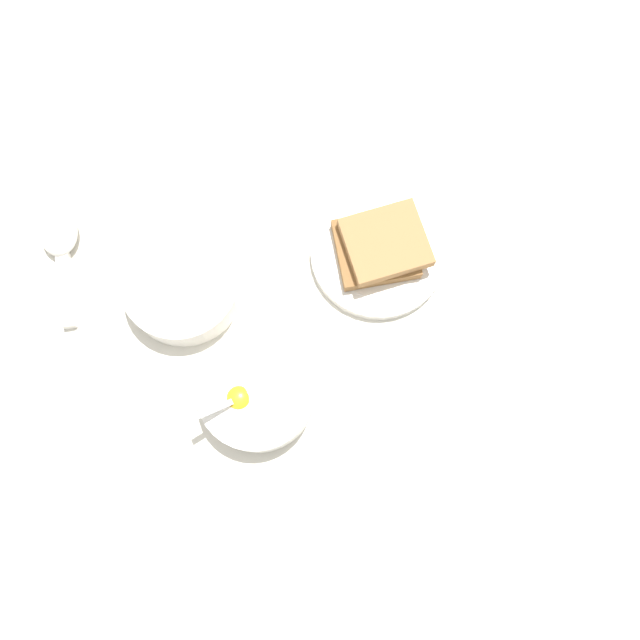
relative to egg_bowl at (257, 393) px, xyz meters
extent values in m
plane|color=beige|center=(-0.18, -0.12, -0.03)|extent=(3.00, 3.00, 0.00)
cylinder|color=white|center=(0.00, 0.00, 0.00)|extent=(0.14, 0.14, 0.05)
cylinder|color=white|center=(0.00, 0.00, 0.01)|extent=(0.11, 0.11, 0.02)
ellipsoid|color=yellow|center=(0.02, -0.01, 0.02)|extent=(0.03, 0.03, 0.02)
cylinder|color=black|center=(-0.01, 0.01, 0.02)|extent=(0.04, 0.04, 0.00)
ellipsoid|color=silver|center=(0.01, -0.01, 0.02)|extent=(0.03, 0.02, 0.01)
cube|color=silver|center=(0.05, -0.03, 0.04)|extent=(0.05, 0.03, 0.03)
cylinder|color=white|center=(-0.24, 0.03, -0.02)|extent=(0.18, 0.18, 0.02)
cylinder|color=white|center=(-0.24, 0.03, -0.01)|extent=(0.13, 0.13, 0.00)
cube|color=brown|center=(-0.24, 0.03, 0.00)|extent=(0.14, 0.14, 0.02)
cube|color=#9E7042|center=(-0.24, 0.04, 0.02)|extent=(0.13, 0.13, 0.02)
ellipsoid|color=white|center=(-0.04, -0.34, -0.01)|extent=(0.08, 0.08, 0.03)
cube|color=white|center=(0.01, -0.29, -0.02)|extent=(0.09, 0.08, 0.01)
cylinder|color=white|center=(-0.07, -0.15, 0.00)|extent=(0.15, 0.15, 0.05)
cylinder|color=white|center=(-0.07, -0.15, 0.01)|extent=(0.12, 0.12, 0.01)
camera|label=1|loc=(0.05, 0.12, 0.75)|focal=35.00mm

